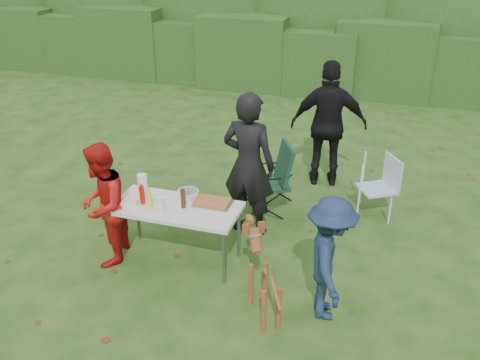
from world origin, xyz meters
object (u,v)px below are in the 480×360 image
(camping_chair, at_px, (267,180))
(ketchup_bottle, at_px, (142,195))
(paper_towel_roll, at_px, (143,185))
(folding_table, at_px, (176,210))
(lawn_chair, at_px, (377,186))
(person_black_puffy, at_px, (329,125))
(person_red_jacket, at_px, (103,205))
(child, at_px, (329,259))
(dog, at_px, (265,282))
(beer_bottle, at_px, (183,198))
(person_cook, at_px, (249,165))
(mustard_bottle, at_px, (149,200))

(camping_chair, bearing_deg, ketchup_bottle, 25.60)
(camping_chair, xyz_separation_m, ketchup_bottle, (-1.13, -1.50, 0.33))
(ketchup_bottle, xyz_separation_m, paper_towel_roll, (-0.10, 0.22, 0.02))
(paper_towel_roll, bearing_deg, ketchup_bottle, -64.62)
(folding_table, distance_m, lawn_chair, 2.90)
(person_black_puffy, distance_m, lawn_chair, 1.27)
(person_red_jacket, height_order, lawn_chair, person_red_jacket)
(child, relative_size, ketchup_bottle, 6.17)
(lawn_chair, relative_size, paper_towel_roll, 3.29)
(paper_towel_roll, bearing_deg, camping_chair, 46.10)
(person_red_jacket, relative_size, dog, 1.66)
(child, relative_size, beer_bottle, 5.66)
(folding_table, distance_m, person_black_puffy, 3.00)
(folding_table, relative_size, child, 1.11)
(lawn_chair, bearing_deg, child, 49.75)
(folding_table, xyz_separation_m, child, (1.86, -0.45, -0.01))
(person_cook, distance_m, ketchup_bottle, 1.40)
(camping_chair, height_order, beer_bottle, camping_chair)
(mustard_bottle, distance_m, ketchup_bottle, 0.15)
(folding_table, xyz_separation_m, mustard_bottle, (-0.27, -0.13, 0.15))
(ketchup_bottle, relative_size, beer_bottle, 0.92)
(person_black_puffy, height_order, paper_towel_roll, person_black_puffy)
(person_red_jacket, height_order, child, person_red_jacket)
(folding_table, xyz_separation_m, camping_chair, (0.73, 1.44, -0.17))
(person_black_puffy, xyz_separation_m, camping_chair, (-0.64, -1.20, -0.46))
(person_cook, height_order, lawn_chair, person_cook)
(camping_chair, relative_size, lawn_chair, 1.21)
(person_red_jacket, height_order, beer_bottle, person_red_jacket)
(person_black_puffy, relative_size, dog, 2.16)
(mustard_bottle, distance_m, beer_bottle, 0.39)
(child, relative_size, paper_towel_roll, 5.22)
(folding_table, distance_m, beer_bottle, 0.20)
(folding_table, distance_m, ketchup_bottle, 0.44)
(lawn_chair, bearing_deg, dog, 37.77)
(person_black_puffy, bearing_deg, ketchup_bottle, 46.62)
(person_cook, height_order, person_black_puffy, person_black_puffy)
(beer_bottle, bearing_deg, camping_chair, 66.33)
(mustard_bottle, bearing_deg, lawn_chair, 38.97)
(dog, height_order, camping_chair, camping_chair)
(mustard_bottle, bearing_deg, person_black_puffy, 59.44)
(camping_chair, distance_m, paper_towel_roll, 1.81)
(person_cook, xyz_separation_m, ketchup_bottle, (-1.02, -0.96, -0.11))
(person_black_puffy, xyz_separation_m, lawn_chair, (0.83, -0.78, -0.55))
(mustard_bottle, xyz_separation_m, beer_bottle, (0.36, 0.13, 0.02))
(person_black_puffy, height_order, dog, person_black_puffy)
(person_red_jacket, relative_size, paper_towel_roll, 5.80)
(dog, relative_size, camping_chair, 0.88)
(lawn_chair, relative_size, beer_bottle, 3.57)
(person_black_puffy, relative_size, ketchup_bottle, 8.91)
(person_cook, distance_m, lawn_chair, 1.93)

